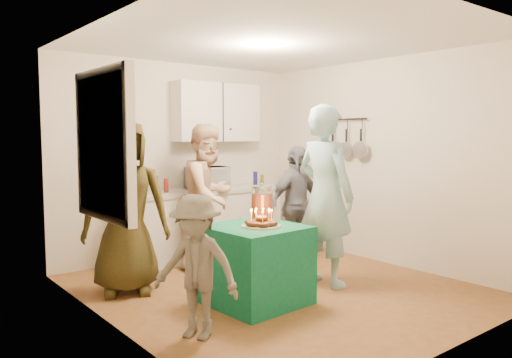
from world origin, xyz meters
TOP-DOWN VIEW (x-y plane):
  - floor at (0.00, 0.00)m, footprint 4.00×4.00m
  - ceiling at (0.00, 0.00)m, footprint 4.00×4.00m
  - back_wall at (0.00, 2.00)m, footprint 3.60×3.60m
  - left_wall at (-1.80, 0.00)m, footprint 4.00×4.00m
  - right_wall at (1.80, 0.00)m, footprint 4.00×4.00m
  - window_night at (-1.77, 0.30)m, footprint 0.04×1.00m
  - counter at (0.20, 1.70)m, footprint 2.20×0.58m
  - countertop at (0.20, 1.70)m, footprint 2.24×0.62m
  - upper_cabinet at (0.50, 1.85)m, footprint 1.30×0.30m
  - pot_rack at (1.72, 0.70)m, footprint 0.12×1.00m
  - microwave at (0.23, 1.70)m, footprint 0.61×0.48m
  - party_table at (-0.47, -0.23)m, footprint 0.90×0.90m
  - donut_cake at (-0.45, -0.30)m, footprint 0.38×0.38m
  - punch_jar at (-0.23, -0.04)m, footprint 0.22×0.22m
  - man_birthday at (0.50, -0.22)m, footprint 0.52×0.75m
  - woman_back_left at (-1.31, 0.86)m, footprint 1.04×0.87m
  - woman_back_center at (-0.06, 1.22)m, footprint 1.05×0.94m
  - woman_back_right at (0.89, 0.66)m, footprint 0.92×0.46m
  - child_near_left at (-1.37, -0.59)m, footprint 0.74×0.87m

SIDE VIEW (x-z plane):
  - floor at x=0.00m, z-range 0.00..0.00m
  - party_table at x=-0.47m, z-range 0.00..0.76m
  - counter at x=0.20m, z-range 0.00..0.86m
  - child_near_left at x=-1.37m, z-range 0.00..1.16m
  - woman_back_right at x=0.89m, z-range 0.00..1.50m
  - donut_cake at x=-0.45m, z-range 0.76..0.94m
  - countertop at x=0.20m, z-range 0.86..0.91m
  - woman_back_center at x=-0.06m, z-range 0.00..1.77m
  - woman_back_left at x=-1.31m, z-range 0.00..1.80m
  - punch_jar at x=-0.23m, z-range 0.76..1.10m
  - man_birthday at x=0.50m, z-range 0.00..1.96m
  - microwave at x=0.23m, z-range 0.91..1.21m
  - back_wall at x=0.00m, z-range 1.30..1.30m
  - left_wall at x=-1.80m, z-range 1.30..1.30m
  - right_wall at x=1.80m, z-range 1.30..1.30m
  - window_night at x=-1.77m, z-range 0.95..2.15m
  - pot_rack at x=1.72m, z-range 1.30..1.90m
  - upper_cabinet at x=0.50m, z-range 1.55..2.35m
  - ceiling at x=0.00m, z-range 2.60..2.60m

